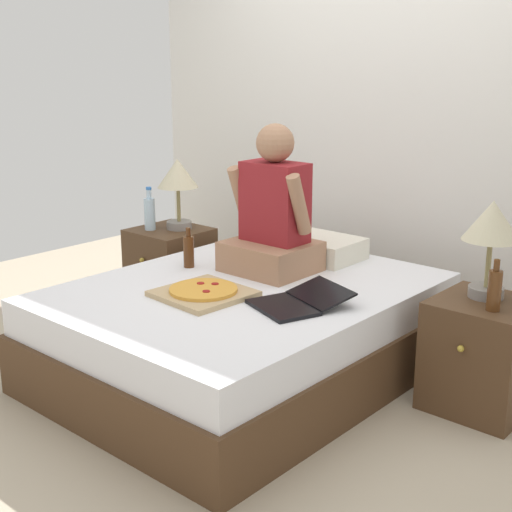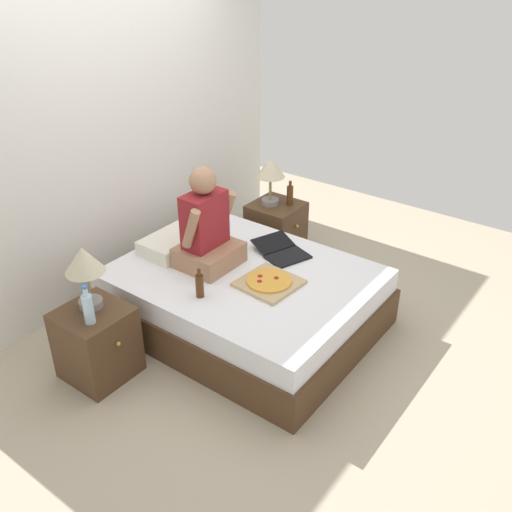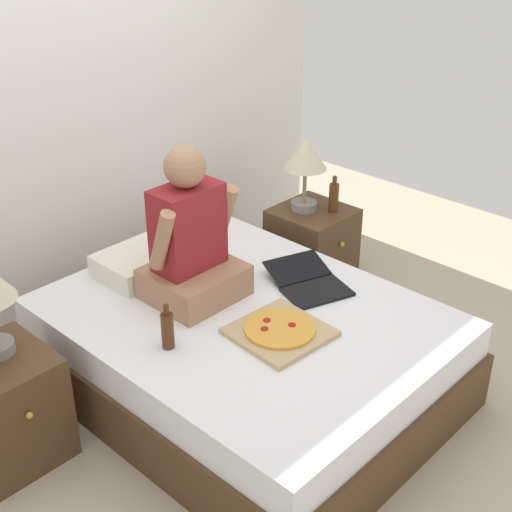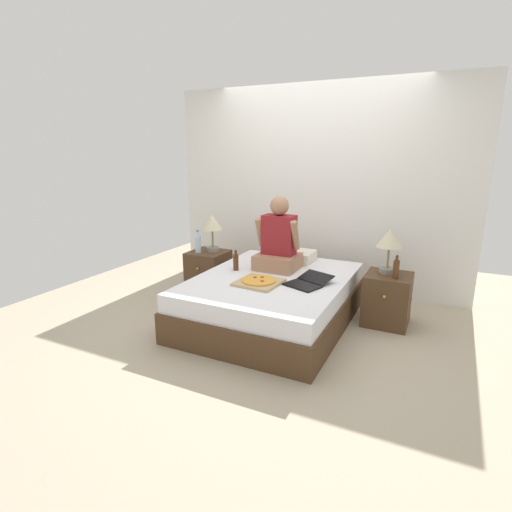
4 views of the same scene
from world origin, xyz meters
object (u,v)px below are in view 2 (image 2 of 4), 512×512
at_px(lamp_on_left_nightstand, 84,264).
at_px(beer_bottle_on_bed, 200,285).
at_px(bed, 245,298).
at_px(beer_bottle, 290,195).
at_px(laptop, 283,252).
at_px(nightstand_left, 97,343).
at_px(nightstand_right, 276,229).
at_px(lamp_on_right_nightstand, 271,171).
at_px(pizza_box, 269,282).
at_px(water_bottle, 88,308).
at_px(person_seated, 207,230).

xyz_separation_m(lamp_on_left_nightstand, beer_bottle_on_bed, (0.58, -0.46, -0.28)).
relative_size(bed, beer_bottle, 8.26).
distance_m(lamp_on_left_nightstand, laptop, 1.57).
xyz_separation_m(nightstand_left, beer_bottle_on_bed, (0.62, -0.41, 0.31)).
distance_m(nightstand_right, laptop, 0.90).
relative_size(nightstand_left, beer_bottle_on_bed, 2.37).
bearing_deg(lamp_on_left_nightstand, nightstand_left, -128.62).
relative_size(nightstand_right, lamp_on_right_nightstand, 1.16).
bearing_deg(beer_bottle, lamp_on_left_nightstand, 176.03).
relative_size(lamp_on_left_nightstand, laptop, 0.90).
distance_m(nightstand_left, beer_bottle, 2.23).
xyz_separation_m(nightstand_right, pizza_box, (-1.10, -0.71, 0.24)).
bearing_deg(water_bottle, lamp_on_right_nightstand, 3.67).
bearing_deg(nightstand_left, water_bottle, -131.65).
xyz_separation_m(lamp_on_right_nightstand, pizza_box, (-1.07, -0.76, -0.35)).
height_order(nightstand_right, pizza_box, pizza_box).
xyz_separation_m(nightstand_right, person_seated, (-1.14, -0.15, 0.50)).
xyz_separation_m(bed, beer_bottle, (1.14, 0.36, 0.38)).
bearing_deg(water_bottle, person_seated, -3.32).
distance_m(beer_bottle, pizza_box, 1.33).
bearing_deg(water_bottle, lamp_on_left_nightstand, 49.40).
relative_size(nightstand_right, person_seated, 0.67).
xyz_separation_m(bed, beer_bottle_on_bed, (-0.45, 0.05, 0.33)).
relative_size(nightstand_right, beer_bottle_on_bed, 2.37).
relative_size(bed, beer_bottle_on_bed, 8.63).
height_order(nightstand_left, lamp_on_right_nightstand, lamp_on_right_nightstand).
height_order(lamp_on_right_nightstand, person_seated, person_seated).
xyz_separation_m(water_bottle, laptop, (1.53, -0.45, -0.13)).
bearing_deg(beer_bottle_on_bed, bed, -5.90).
relative_size(bed, laptop, 3.82).
height_order(bed, person_seated, person_seated).
distance_m(bed, laptop, 0.48).
height_order(beer_bottle, beer_bottle_on_bed, beer_bottle).
relative_size(bed, lamp_on_left_nightstand, 4.22).
bearing_deg(water_bottle, laptop, -16.21).
height_order(water_bottle, lamp_on_right_nightstand, lamp_on_right_nightstand).
bearing_deg(person_seated, beer_bottle_on_bed, -145.93).
distance_m(bed, nightstand_left, 1.16).
height_order(bed, laptop, laptop).
height_order(bed, water_bottle, water_bottle).
height_order(water_bottle, pizza_box, water_bottle).
height_order(bed, nightstand_right, nightstand_right).
bearing_deg(laptop, water_bottle, 163.79).
bearing_deg(bed, laptop, -11.62).
bearing_deg(pizza_box, lamp_on_left_nightstand, 142.56).
height_order(bed, beer_bottle_on_bed, beer_bottle_on_bed).
relative_size(beer_bottle, beer_bottle_on_bed, 1.05).
bearing_deg(person_seated, laptop, -39.85).
relative_size(nightstand_right, pizza_box, 1.22).
relative_size(bed, nightstand_right, 3.64).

